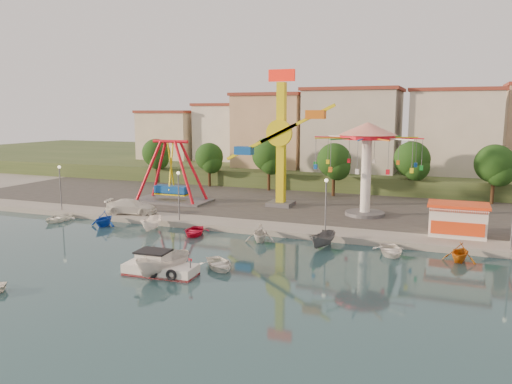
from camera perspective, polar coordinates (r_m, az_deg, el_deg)
The scene contains 34 objects.
ground at distance 39.76m, azimuth -8.08°, elevation -8.67°, with size 200.00×200.00×0.00m, color #143339.
quay_deck at distance 97.45m, azimuth 10.06°, elevation 2.04°, with size 200.00×100.00×0.60m, color #9E998E.
asphalt_pad at distance 66.64m, azimuth 4.63°, elevation -0.82°, with size 90.00×28.00×0.01m, color #4C4944.
hill_terrace at distance 102.20m, azimuth 10.63°, elevation 3.03°, with size 200.00×60.00×3.00m, color #384C26.
pirate_ship_ride at distance 64.90m, azimuth -9.67°, elevation 2.19°, with size 10.00×5.00×8.00m.
kamikaze_tower at distance 60.49m, azimuth 3.25°, elevation 5.54°, with size 9.13×3.10×16.50m.
wave_swinger at distance 56.43m, azimuth 12.57°, elevation 4.95°, with size 11.60×11.60×10.40m.
booth_left at distance 50.39m, azimuth 22.05°, elevation -2.91°, with size 5.40×3.78×3.08m.
lamp_post_0 at distance 63.38m, azimuth -21.43°, elevation 0.34°, with size 0.14×0.14×5.00m, color #59595E.
lamp_post_1 at distance 53.89m, azimuth -8.81°, elevation -0.58°, with size 0.14×0.14×5.00m, color #59595E.
lamp_post_2 at distance 48.00m, azimuth 7.97°, elevation -1.76°, with size 0.14×0.14×5.00m, color #59595E.
tree_0 at distance 83.25m, azimuth -11.33°, elevation 4.39°, with size 4.60×4.60×7.19m.
tree_1 at distance 77.70m, azimuth -5.37°, elevation 4.00°, with size 4.35×4.35×6.80m.
tree_2 at distance 73.30m, azimuth 1.49°, elevation 4.30°, with size 5.02×5.02×7.85m.
tree_3 at distance 69.17m, azimuth 8.91°, elevation 3.60°, with size 4.68×4.68×7.32m.
tree_4 at distance 70.70m, azimuth 17.39°, elevation 3.57°, with size 4.86×4.86×7.60m.
tree_5 at distance 68.93m, azimuth 25.60°, elevation 2.92°, with size 4.83×4.83×7.54m.
building_0 at distance 94.68m, azimuth -12.21°, elevation 7.02°, with size 9.26×9.53×11.87m, color beige.
building_1 at distance 93.46m, azimuth -4.15°, elevation 6.18°, with size 12.33×9.01×8.63m, color silver.
building_2 at distance 89.11m, azimuth 3.72°, elevation 6.88°, with size 11.95×9.28×11.23m, color tan.
building_3 at distance 82.88m, azimuth 12.21°, elevation 5.82°, with size 12.59×10.50×9.20m, color beige.
building_4 at distance 85.22m, azimuth 21.59°, elevation 5.49°, with size 10.75×9.23×9.24m, color beige.
cabin_motorboat at distance 38.57m, azimuth -11.04°, elevation -8.50°, with size 5.65×2.44×1.95m.
rowboat_a at distance 39.37m, azimuth -4.24°, elevation -8.20°, with size 2.64×3.69×0.77m, color white.
skiff at distance 38.00m, azimuth -10.53°, elevation -8.18°, with size 1.73×4.60×1.78m, color silver.
van at distance 58.65m, azimuth -14.04°, elevation -1.62°, with size 2.32×5.70×1.65m, color white.
moored_boat_0 at distance 59.96m, azimuth -21.71°, elevation -2.78°, with size 2.70×3.78×0.78m, color white.
moored_boat_1 at distance 55.84m, azimuth -17.01°, elevation -2.91°, with size 2.73×3.16×1.67m, color blue.
moored_boat_2 at distance 52.42m, azimuth -11.87°, elevation -3.58°, with size 1.44×3.82×1.47m, color white.
moored_boat_3 at distance 50.02m, azimuth -7.10°, elevation -4.47°, with size 2.68×3.76×0.78m, color red.
moored_boat_4 at distance 47.05m, azimuth 0.49°, elevation -4.70°, with size 2.77×3.21×1.69m, color silver.
moored_boat_5 at distance 45.35m, azimuth 7.64°, elevation -5.45°, with size 1.45×3.84×1.48m, color slate.
moored_boat_6 at distance 44.48m, azimuth 15.14°, elevation -6.43°, with size 2.78×3.90×0.81m, color white.
moored_boat_7 at distance 44.19m, azimuth 22.28°, elevation -6.37°, with size 2.63×3.05×1.61m, color #CB6912.
Camera 1 is at (18.77, -32.90, 12.10)m, focal length 35.00 mm.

